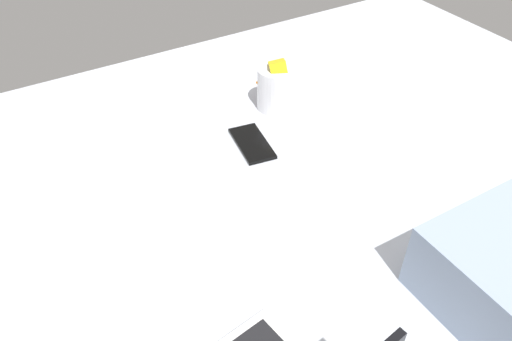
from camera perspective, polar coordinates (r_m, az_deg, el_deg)
name	(u,v)px	position (r cm, az deg, el deg)	size (l,w,h in cm)	color
bed_mattress	(313,205)	(116.21, 6.48, -3.86)	(180.00, 140.00, 18.00)	#B7BCC6
snack_cup	(275,87)	(127.75, 2.11, 9.34)	(9.00, 9.06, 13.77)	silver
cell_phone	(252,143)	(117.52, -0.46, 3.07)	(6.80, 14.00, 0.80)	black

